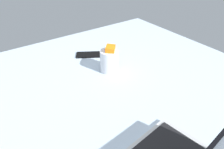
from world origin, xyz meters
TOP-DOWN VIEW (x-y plane):
  - bed_mattress at (0.00, 0.00)cm, footprint 180.00×140.00cm
  - snack_cup at (-24.22, -16.53)cm, footprint 9.57×9.00cm
  - cell_phone at (-23.78, -36.73)cm, footprint 15.49×13.10cm

SIDE VIEW (x-z plane):
  - bed_mattress at x=0.00cm, z-range 0.00..18.00cm
  - cell_phone at x=-23.78cm, z-range 18.00..18.80cm
  - snack_cup at x=-24.22cm, z-range 17.27..30.81cm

